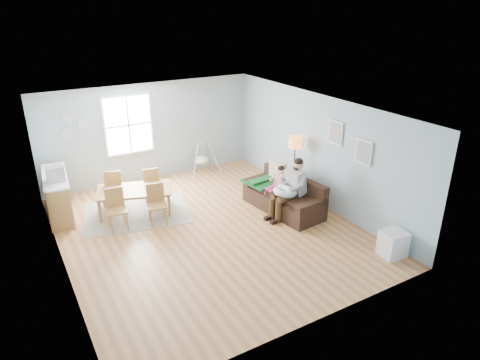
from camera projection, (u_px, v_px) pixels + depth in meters
room at (205, 123)px, 8.56m from camera, size 8.40×9.40×3.90m
window at (128, 125)px, 11.34m from camera, size 1.32×0.08×1.62m
pictures at (349, 142)px, 9.32m from camera, size 0.05×1.34×0.74m
wall_plates at (72, 125)px, 10.62m from camera, size 0.67×0.02×0.66m
sofa at (285, 198)px, 10.31m from camera, size 1.11×2.16×0.84m
green_throw at (264, 181)px, 10.68m from camera, size 1.06×0.94×0.04m
beige_pillow at (278, 171)px, 10.65m from camera, size 0.21×0.52×0.50m
father at (290, 187)px, 9.85m from camera, size 1.02×0.50×1.39m
nursing_pillow at (285, 192)px, 9.79m from camera, size 0.66×0.65×0.22m
infant at (284, 188)px, 9.78m from camera, size 0.21×0.39×0.14m
toddler at (278, 180)px, 10.25m from camera, size 0.57×0.34×0.86m
floor_lamp at (295, 148)px, 10.59m from camera, size 0.32×0.32×1.61m
storage_cube at (393, 244)px, 8.43m from camera, size 0.51×0.47×0.53m
rug at (137, 213)px, 10.23m from camera, size 2.77×2.33×0.01m
dining_table at (135, 201)px, 10.12m from camera, size 1.94×1.46×0.60m
chair_sw at (116, 206)px, 9.38m from camera, size 0.45×0.45×0.93m
chair_se at (156, 201)px, 9.63m from camera, size 0.49×0.49×0.92m
chair_nw at (114, 185)px, 10.43m from camera, size 0.54×0.54×0.94m
chair_ne at (151, 182)px, 10.69m from camera, size 0.46×0.46×0.90m
counter at (58, 195)px, 9.96m from camera, size 0.69×1.84×1.01m
monitor at (55, 173)px, 9.42m from camera, size 0.37×0.35×0.34m
baby_swing at (202, 160)px, 12.42m from camera, size 1.02×1.03×0.96m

